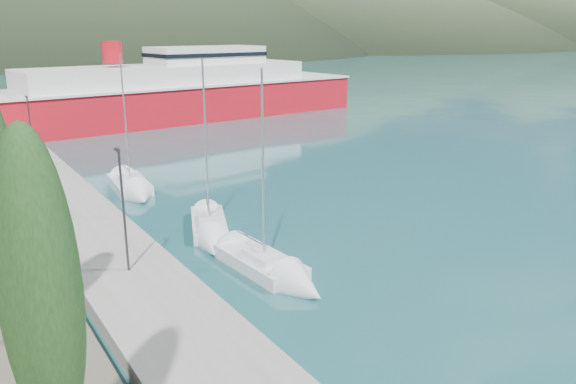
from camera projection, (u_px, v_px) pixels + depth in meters
ground at (13, 89)px, 117.48m from camera, size 1400.00×1400.00×0.00m
quay at (74, 215)px, 36.92m from camera, size 5.00×88.00×0.80m
lamp_posts at (119, 203)px, 27.17m from camera, size 0.15×49.12×6.06m
sailboat_near at (282, 275)px, 28.14m from camera, size 2.87×8.03×11.33m
sailboat_mid at (211, 235)px, 33.70m from camera, size 4.89×8.14×11.42m
sailboat_far at (135, 191)px, 42.69m from camera, size 3.25×8.00×11.46m
ferry at (172, 95)px, 77.44m from camera, size 57.75×17.47×11.29m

